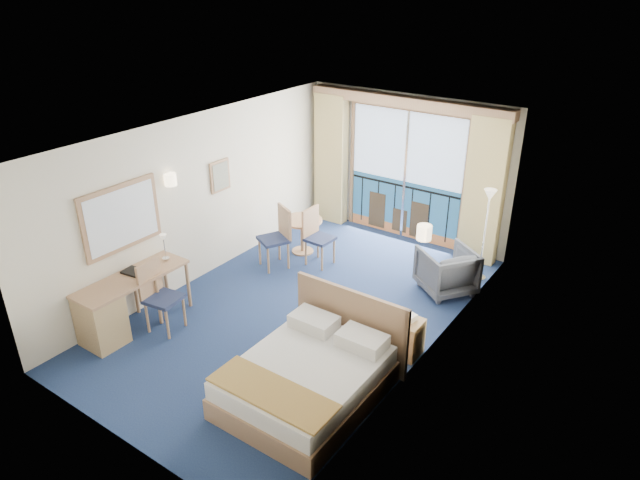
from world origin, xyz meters
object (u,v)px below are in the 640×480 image
Objects in this scene: desk_chair at (158,292)px; round_table at (302,227)px; bed at (310,376)px; table_chair_b at (278,234)px; nightstand at (406,337)px; armchair at (447,270)px; floor_lamp at (488,212)px; desk at (108,312)px; table_chair_a at (316,233)px.

desk_chair is 3.10m from round_table.
round_table is (-2.37, 3.05, 0.20)m from bed.
table_chair_b is at bearing -92.21° from round_table.
round_table is at bearing 150.60° from nightstand.
floor_lamp is (0.31, 0.70, 0.83)m from armchair.
floor_lamp is 2.21× the size of round_table.
nightstand is (0.55, 1.41, -0.03)m from bed.
desk is at bearing -73.14° from table_chair_b.
floor_lamp is 0.95× the size of desk.
nightstand is at bearing 68.49° from bed.
nightstand is 0.49× the size of table_chair_b.
desk_chair is 0.97× the size of table_chair_b.
floor_lamp is 1.47× the size of table_chair_b.
floor_lamp is 3.43m from table_chair_b.
desk_chair is 2.96m from table_chair_a.
table_chair_a is at bearing -43.87° from armchair.
round_table reaches higher than nightstand.
bed is 3.87m from round_table.
armchair is at bearing 4.17° from round_table.
desk_chair is 2.45m from table_chair_b.
nightstand is 2.70m from floor_lamp.
nightstand is at bearing -29.40° from round_table.
round_table is at bearing 114.81° from table_chair_b.
desk is at bearing -149.79° from nightstand.
desk is at bearing -127.89° from floor_lamp.
bed is 1.83× the size of table_chair_b.
floor_lamp is at bearing 16.61° from round_table.
floor_lamp is 1.51× the size of desk_chair.
desk_chair is at bearing -155.26° from nightstand.
floor_lamp is 3.20m from round_table.
desk is at bearing 165.98° from table_chair_a.
round_table is 0.49m from table_chair_a.
nightstand is at bearing 43.49° from armchair.
nightstand is 0.65× the size of armchair.
bed is at bearing -143.80° from table_chair_a.
table_chair_b is (0.19, 2.44, 0.02)m from desk_chair.
desk_chair is (-3.20, -3.98, -0.60)m from floor_lamp.
nightstand is at bearing -118.08° from table_chair_a.
nightstand is at bearing 30.21° from desk.
bed is at bearing 30.55° from armchair.
floor_lamp is 5.84m from desk.
armchair is 0.75× the size of table_chair_b.
floor_lamp is at bearing -64.66° from table_chair_a.
armchair is 0.77× the size of desk_chair.
desk_chair is at bearing -94.00° from round_table.
bed is 1.25× the size of floor_lamp.
armchair is at bearing -113.68° from floor_lamp.
nightstand is 0.50× the size of desk_chair.
nightstand is 0.52× the size of table_chair_a.
armchair is at bearing 97.38° from nightstand.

